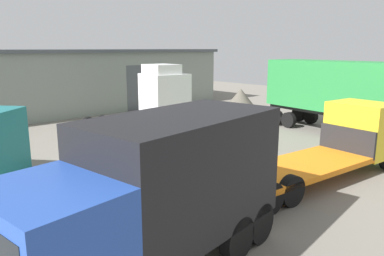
{
  "coord_description": "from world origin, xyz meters",
  "views": [
    {
      "loc": [
        -11.2,
        -11.08,
        4.93
      ],
      "look_at": [
        -0.73,
        0.41,
        1.6
      ],
      "focal_mm": 35.0,
      "sensor_mm": 36.0,
      "label": 1
    }
  ],
  "objects_px": {
    "container_trailer_green": "(340,88)",
    "gravel_pile": "(240,101)",
    "box_truck_blue": "(157,190)",
    "tractor_unit_white": "(158,99)",
    "flatbed_truck_yellow": "(343,140)"
  },
  "relations": [
    {
      "from": "box_truck_blue",
      "to": "tractor_unit_white",
      "type": "bearing_deg",
      "value": -135.05
    },
    {
      "from": "tractor_unit_white",
      "to": "box_truck_blue",
      "type": "distance_m",
      "value": 15.59
    },
    {
      "from": "container_trailer_green",
      "to": "tractor_unit_white",
      "type": "bearing_deg",
      "value": -133.53
    },
    {
      "from": "tractor_unit_white",
      "to": "container_trailer_green",
      "type": "bearing_deg",
      "value": -43.02
    },
    {
      "from": "box_truck_blue",
      "to": "gravel_pile",
      "type": "height_order",
      "value": "box_truck_blue"
    },
    {
      "from": "tractor_unit_white",
      "to": "box_truck_blue",
      "type": "height_order",
      "value": "tractor_unit_white"
    },
    {
      "from": "container_trailer_green",
      "to": "box_truck_blue",
      "type": "height_order",
      "value": "container_trailer_green"
    },
    {
      "from": "box_truck_blue",
      "to": "flatbed_truck_yellow",
      "type": "height_order",
      "value": "box_truck_blue"
    },
    {
      "from": "gravel_pile",
      "to": "container_trailer_green",
      "type": "bearing_deg",
      "value": -96.23
    },
    {
      "from": "tractor_unit_white",
      "to": "container_trailer_green",
      "type": "distance_m",
      "value": 10.8
    },
    {
      "from": "container_trailer_green",
      "to": "gravel_pile",
      "type": "bearing_deg",
      "value": -179.37
    },
    {
      "from": "container_trailer_green",
      "to": "gravel_pile",
      "type": "relative_size",
      "value": 2.99
    },
    {
      "from": "container_trailer_green",
      "to": "flatbed_truck_yellow",
      "type": "xyz_separation_m",
      "value": [
        -6.57,
        -3.51,
        -1.36
      ]
    },
    {
      "from": "box_truck_blue",
      "to": "flatbed_truck_yellow",
      "type": "relative_size",
      "value": 0.82
    },
    {
      "from": "box_truck_blue",
      "to": "flatbed_truck_yellow",
      "type": "xyz_separation_m",
      "value": [
        9.75,
        0.59,
        -0.65
      ]
    }
  ]
}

